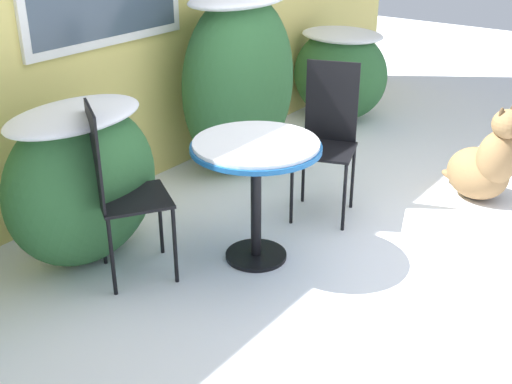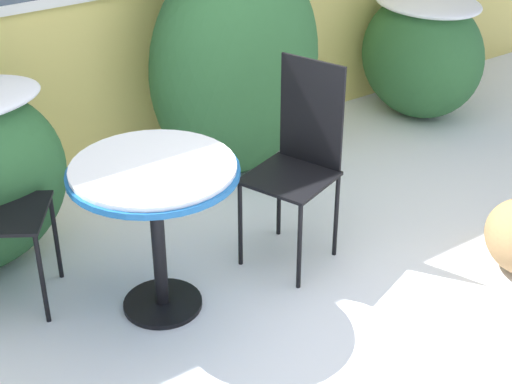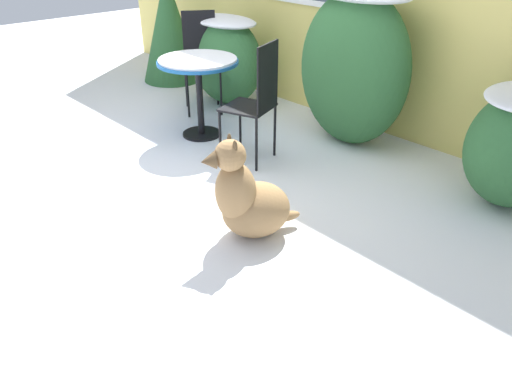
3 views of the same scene
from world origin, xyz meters
name	(u,v)px [view 1 (image 1 of 3)]	position (x,y,z in m)	size (l,w,h in m)	color
ground_plane	(391,260)	(0.00, 0.00, 0.00)	(16.00, 16.00, 0.00)	white
shrub_left	(82,180)	(-1.11, 1.57, 0.54)	(1.05, 0.65, 1.01)	#2D6033
shrub_middle	(240,80)	(0.63, 1.71, 0.76)	(1.17, 0.68, 1.45)	#2D6033
shrub_right	(340,71)	(2.26, 1.69, 0.49)	(0.78, 0.98, 0.92)	#2D6033
patio_table	(256,162)	(-0.49, 0.72, 0.66)	(0.79, 0.79, 0.79)	black
patio_chair_near_table	(118,187)	(-1.13, 1.23, 0.59)	(0.56, 0.56, 1.09)	black
patio_chair_far_side	(327,134)	(0.35, 0.72, 0.59)	(0.52, 0.52, 1.09)	black
dog	(485,165)	(1.22, -0.15, 0.28)	(0.56, 0.70, 0.77)	#937047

